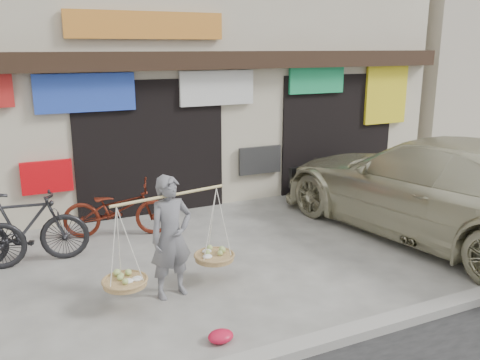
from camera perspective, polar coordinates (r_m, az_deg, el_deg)
name	(u,v)px	position (r m, az deg, el deg)	size (l,w,h in m)	color
ground	(221,282)	(7.54, -2.15, -11.35)	(70.00, 70.00, 0.00)	gray
kerb	(292,350)	(5.95, 5.83, -18.46)	(70.00, 0.25, 0.12)	gray
shophouse_block	(114,41)	(12.92, -13.94, 14.93)	(14.00, 6.32, 7.00)	#BFB59B
street_vendor	(171,241)	(6.91, -7.73, -6.84)	(1.91, 0.82, 1.69)	slate
bike_1	(23,228)	(8.60, -23.15, -4.99)	(0.55, 1.95, 1.17)	black
bike_2	(118,209)	(9.35, -13.58, -3.18)	(0.66, 1.90, 1.00)	#5A1C0F
suv	(434,187)	(9.63, 20.95, -0.74)	(3.47, 6.54, 1.80)	#C0BB9A
red_bag	(221,336)	(6.14, -2.18, -17.14)	(0.31, 0.25, 0.14)	red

